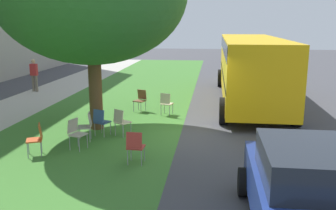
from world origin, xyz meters
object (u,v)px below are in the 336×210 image
at_px(chair_6, 87,124).
at_px(pedestrian_0, 34,74).
at_px(chair_1, 37,137).
at_px(school_bus, 251,63).
at_px(chair_2, 166,102).
at_px(chair_5, 141,99).
at_px(parked_car, 304,191).
at_px(chair_0, 121,120).
at_px(chair_3, 135,145).
at_px(chair_4, 76,132).
at_px(chair_7, 101,120).

distance_m(chair_6, pedestrian_0, 9.44).
bearing_deg(chair_1, school_bus, -38.95).
distance_m(chair_2, chair_5, 1.24).
distance_m(parked_car, school_bus, 11.06).
bearing_deg(school_bus, chair_0, 142.50).
relative_size(chair_2, parked_car, 0.24).
bearing_deg(chair_3, chair_5, 10.00).
relative_size(chair_4, chair_6, 1.00).
distance_m(chair_4, chair_6, 0.77).
xyz_separation_m(chair_0, chair_3, (-2.30, -0.95, 0.00)).
height_order(chair_1, chair_2, same).
distance_m(chair_2, chair_6, 4.00).
relative_size(chair_0, chair_5, 1.00).
xyz_separation_m(chair_0, chair_4, (-1.35, 0.97, 0.00)).
height_order(chair_6, pedestrian_0, pedestrian_0).
bearing_deg(chair_5, school_bus, -61.65).
relative_size(chair_3, chair_5, 1.00).
xyz_separation_m(chair_0, parked_car, (-5.15, -4.40, 0.32)).
height_order(chair_5, parked_car, parked_car).
height_order(chair_5, pedestrian_0, pedestrian_0).
distance_m(chair_7, parked_car, 7.17).
xyz_separation_m(parked_car, school_bus, (11.02, -0.10, 0.92)).
bearing_deg(chair_2, chair_6, 150.09).
xyz_separation_m(chair_1, chair_2, (4.86, -2.90, 0.00)).
height_order(chair_0, pedestrian_0, pedestrian_0).
distance_m(school_bus, pedestrian_0, 11.04).
relative_size(chair_1, parked_car, 0.24).
bearing_deg(chair_5, chair_0, -179.04).
height_order(chair_0, chair_1, same).
height_order(chair_2, chair_5, same).
bearing_deg(school_bus, chair_1, 141.05).
height_order(chair_1, chair_5, same).
relative_size(chair_7, school_bus, 0.08).
bearing_deg(chair_3, chair_2, -1.30).
bearing_deg(chair_1, chair_3, -96.59).
bearing_deg(chair_6, chair_3, -132.34).
distance_m(chair_4, parked_car, 6.59).
height_order(chair_2, pedestrian_0, pedestrian_0).
xyz_separation_m(chair_5, chair_6, (-4.00, 0.87, 0.00)).
distance_m(chair_6, parked_car, 7.02).
xyz_separation_m(chair_3, chair_5, (5.71, 1.01, 0.00)).
relative_size(chair_4, parked_car, 0.24).
relative_size(parked_car, school_bus, 0.36).
bearing_deg(chair_7, chair_3, -144.58).
bearing_deg(chair_5, chair_4, 169.13).
xyz_separation_m(chair_5, school_bus, (2.46, -4.56, 1.24)).
height_order(chair_4, school_bus, school_bus).
height_order(chair_0, chair_3, same).
relative_size(chair_2, chair_4, 1.00).
xyz_separation_m(chair_1, parked_car, (-3.17, -6.24, 0.32)).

